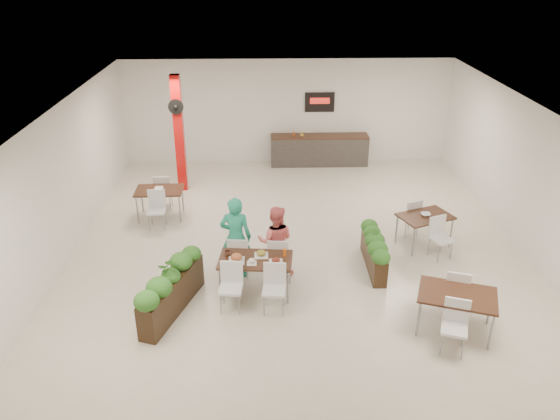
# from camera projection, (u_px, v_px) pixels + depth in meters

# --- Properties ---
(ground) EXTENTS (12.00, 12.00, 0.00)m
(ground) POSITION_uv_depth(u_px,v_px,m) (298.00, 255.00, 12.04)
(ground) COLOR beige
(ground) RESTS_ON ground
(room_shell) EXTENTS (10.10, 12.10, 3.22)m
(room_shell) POSITION_uv_depth(u_px,v_px,m) (299.00, 170.00, 11.18)
(room_shell) COLOR white
(room_shell) RESTS_ON ground
(red_column) EXTENTS (0.40, 0.41, 3.20)m
(red_column) POSITION_uv_depth(u_px,v_px,m) (179.00, 133.00, 14.68)
(red_column) COLOR #B60D0C
(red_column) RESTS_ON ground
(service_counter) EXTENTS (3.00, 0.64, 2.20)m
(service_counter) POSITION_uv_depth(u_px,v_px,m) (319.00, 149.00, 16.96)
(service_counter) COLOR #302D2B
(service_counter) RESTS_ON ground
(main_table) EXTENTS (1.47, 1.73, 0.92)m
(main_table) POSITION_uv_depth(u_px,v_px,m) (255.00, 264.00, 10.46)
(main_table) COLOR #311D10
(main_table) RESTS_ON ground
(diner_man) EXTENTS (0.67, 0.48, 1.75)m
(diner_man) POSITION_uv_depth(u_px,v_px,m) (236.00, 237.00, 10.94)
(diner_man) COLOR #239877
(diner_man) RESTS_ON ground
(diner_woman) EXTENTS (0.80, 0.65, 1.54)m
(diner_woman) POSITION_uv_depth(u_px,v_px,m) (276.00, 241.00, 11.00)
(diner_woman) COLOR #F66F6D
(diner_woman) RESTS_ON ground
(planter_left) EXTENTS (0.97, 2.03, 1.11)m
(planter_left) POSITION_uv_depth(u_px,v_px,m) (172.00, 286.00, 9.96)
(planter_left) COLOR black
(planter_left) RESTS_ON ground
(planter_right) EXTENTS (0.41, 1.76, 0.91)m
(planter_right) POSITION_uv_depth(u_px,v_px,m) (374.00, 247.00, 11.38)
(planter_right) COLOR black
(planter_right) RESTS_ON ground
(side_table_a) EXTENTS (1.17, 1.63, 0.92)m
(side_table_a) POSITION_uv_depth(u_px,v_px,m) (159.00, 194.00, 13.50)
(side_table_a) COLOR #311D10
(side_table_a) RESTS_ON ground
(side_table_b) EXTENTS (1.34, 1.66, 0.92)m
(side_table_b) POSITION_uv_depth(u_px,v_px,m) (425.00, 221.00, 12.18)
(side_table_b) COLOR #311D10
(side_table_b) RESTS_ON ground
(side_table_c) EXTENTS (1.52, 1.67, 0.92)m
(side_table_c) POSITION_uv_depth(u_px,v_px,m) (457.00, 300.00, 9.39)
(side_table_c) COLOR #311D10
(side_table_c) RESTS_ON ground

